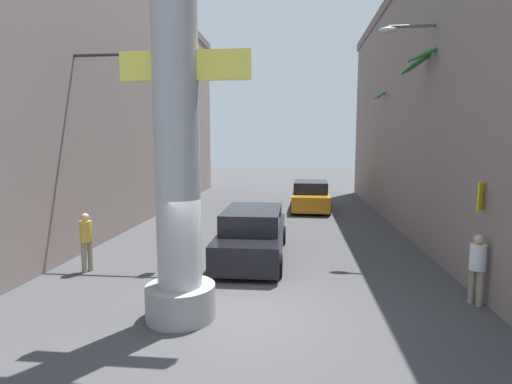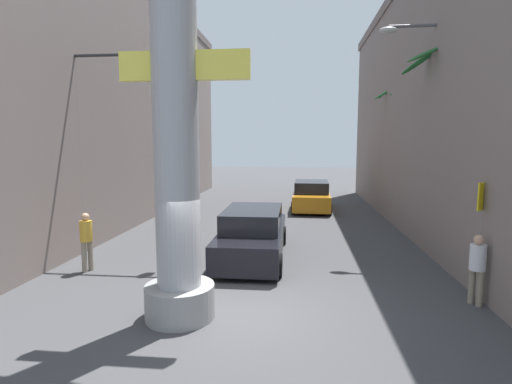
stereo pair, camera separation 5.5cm
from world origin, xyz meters
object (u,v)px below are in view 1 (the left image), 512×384
at_px(neon_sign_pole, 176,111).
at_px(pedestrian_curb_left, 86,238).
at_px(crossing_sign, 482,222).
at_px(palm_tree_near_right, 447,125).
at_px(street_lamp, 435,117).
at_px(pedestrian_far_left, 189,190).
at_px(pedestrian_by_sign, 477,264).
at_px(traffic_light_mast, 120,115).
at_px(car_far, 310,196).
at_px(car_lead, 253,234).
at_px(palm_tree_mid_right, 404,130).

height_order(neon_sign_pole, pedestrian_curb_left, neon_sign_pole).
bearing_deg(crossing_sign, palm_tree_near_right, 82.91).
distance_m(crossing_sign, palm_tree_near_right, 4.62).
bearing_deg(neon_sign_pole, street_lamp, 40.33).
bearing_deg(palm_tree_near_right, pedestrian_far_left, 142.62).
xyz_separation_m(pedestrian_curb_left, pedestrian_by_sign, (9.90, -1.35, -0.05)).
height_order(traffic_light_mast, car_far, traffic_light_mast).
distance_m(car_lead, car_far, 9.76).
height_order(crossing_sign, pedestrian_curb_left, crossing_sign).
bearing_deg(crossing_sign, traffic_light_mast, 164.89).
bearing_deg(palm_tree_near_right, neon_sign_pole, -141.10).
bearing_deg(street_lamp, palm_tree_mid_right, 82.97).
relative_size(traffic_light_mast, car_lead, 1.25).
bearing_deg(car_lead, neon_sign_pole, -102.29).
relative_size(crossing_sign, pedestrian_by_sign, 1.72).
bearing_deg(pedestrian_far_left, neon_sign_pole, -75.54).
relative_size(car_far, palm_tree_near_right, 0.69).
distance_m(palm_tree_near_right, pedestrian_by_sign, 5.55).
bearing_deg(traffic_light_mast, palm_tree_near_right, 6.94).
bearing_deg(neon_sign_pole, car_far, 77.46).
height_order(street_lamp, crossing_sign, street_lamp).
height_order(neon_sign_pole, palm_tree_near_right, neon_sign_pole).
relative_size(car_far, palm_tree_mid_right, 0.71).
bearing_deg(street_lamp, traffic_light_mast, -173.04).
relative_size(street_lamp, car_far, 1.58).
relative_size(neon_sign_pole, palm_tree_mid_right, 1.50).
xyz_separation_m(car_lead, palm_tree_mid_right, (6.60, 8.05, 3.51)).
xyz_separation_m(palm_tree_near_right, pedestrian_far_left, (-10.76, 8.22, -3.16)).
height_order(car_lead, palm_tree_mid_right, palm_tree_mid_right).
xyz_separation_m(car_far, pedestrian_by_sign, (3.25, -12.78, 0.20)).
bearing_deg(car_lead, pedestrian_curb_left, -157.04).
height_order(street_lamp, pedestrian_far_left, street_lamp).
bearing_deg(palm_tree_near_right, pedestrian_by_sign, -99.71).
height_order(street_lamp, palm_tree_near_right, street_lamp).
xyz_separation_m(traffic_light_mast, pedestrian_far_left, (-0.40, 9.49, -3.47)).
relative_size(neon_sign_pole, pedestrian_far_left, 5.71).
relative_size(palm_tree_mid_right, palm_tree_near_right, 0.98).
bearing_deg(car_lead, traffic_light_mast, -179.00).
height_order(car_far, pedestrian_by_sign, pedestrian_by_sign).
bearing_deg(street_lamp, car_far, 113.29).
bearing_deg(pedestrian_by_sign, traffic_light_mast, 161.67).
relative_size(palm_tree_mid_right, pedestrian_far_left, 3.81).
height_order(neon_sign_pole, car_far, neon_sign_pole).
bearing_deg(palm_tree_mid_right, pedestrian_curb_left, -138.10).
xyz_separation_m(crossing_sign, traffic_light_mast, (-9.88, 2.67, 2.69)).
relative_size(street_lamp, pedestrian_by_sign, 4.62).
xyz_separation_m(street_lamp, car_far, (-3.61, 8.38, -3.70)).
height_order(neon_sign_pole, street_lamp, neon_sign_pole).
relative_size(crossing_sign, pedestrian_far_left, 1.59).
bearing_deg(car_far, pedestrian_far_left, -179.08).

